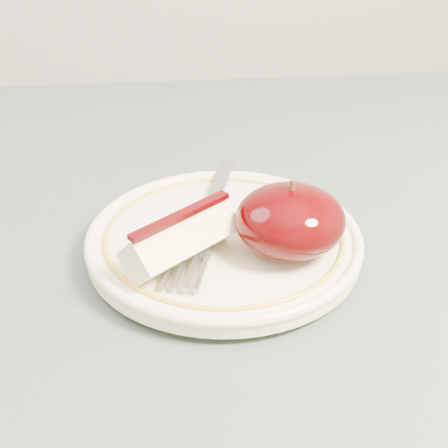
{
  "coord_description": "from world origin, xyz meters",
  "views": [
    {
      "loc": [
        -0.04,
        -0.39,
        1.03
      ],
      "look_at": [
        0.01,
        0.02,
        0.78
      ],
      "focal_mm": 50.0,
      "sensor_mm": 36.0,
      "label": 1
    }
  ],
  "objects": [
    {
      "name": "apple_wedge",
      "position": [
        -0.03,
        -0.01,
        0.79
      ],
      "size": [
        0.09,
        0.09,
        0.04
      ],
      "rotation": [
        0.0,
        0.0,
        0.68
      ],
      "color": "beige",
      "rests_on": "plate"
    },
    {
      "name": "apple_half",
      "position": [
        0.05,
        -0.0,
        0.79
      ],
      "size": [
        0.08,
        0.08,
        0.06
      ],
      "color": "black",
      "rests_on": "plate"
    },
    {
      "name": "plate",
      "position": [
        0.01,
        0.02,
        0.76
      ],
      "size": [
        0.22,
        0.22,
        0.02
      ],
      "color": "#F2E9CB",
      "rests_on": "table"
    },
    {
      "name": "fork",
      "position": [
        -0.01,
        0.04,
        0.77
      ],
      "size": [
        0.07,
        0.2,
        0.0
      ],
      "rotation": [
        0.0,
        0.0,
        1.29
      ],
      "color": "gray",
      "rests_on": "plate"
    },
    {
      "name": "table",
      "position": [
        0.0,
        0.0,
        0.66
      ],
      "size": [
        0.9,
        0.9,
        0.75
      ],
      "color": "brown",
      "rests_on": "ground"
    }
  ]
}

